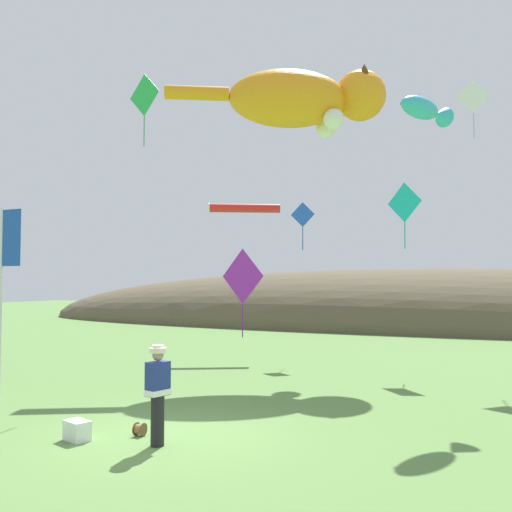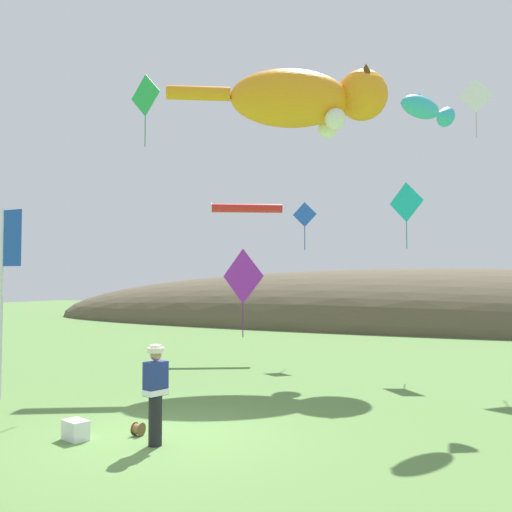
{
  "view_description": "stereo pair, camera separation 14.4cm",
  "coord_description": "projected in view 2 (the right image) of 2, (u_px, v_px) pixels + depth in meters",
  "views": [
    {
      "loc": [
        5.94,
        -9.07,
        2.89
      ],
      "look_at": [
        0.0,
        4.0,
        3.55
      ],
      "focal_mm": 40.0,
      "sensor_mm": 36.0,
      "label": 1
    },
    {
      "loc": [
        6.07,
        -9.01,
        2.89
      ],
      "look_at": [
        0.0,
        4.0,
        3.55
      ],
      "focal_mm": 40.0,
      "sensor_mm": 36.0,
      "label": 2
    }
  ],
  "objects": [
    {
      "name": "distant_hill_ridge",
      "position": [
        446.0,
        328.0,
        36.09
      ],
      "size": [
        59.42,
        14.68,
        7.55
      ],
      "color": "brown",
      "rests_on": "ground"
    },
    {
      "name": "kite_tube_streamer",
      "position": [
        246.0,
        208.0,
        23.7
      ],
      "size": [
        2.8,
        1.8,
        0.44
      ],
      "color": "red"
    },
    {
      "name": "picnic_cooler",
      "position": [
        76.0,
        430.0,
        10.43
      ],
      "size": [
        0.57,
        0.46,
        0.36
      ],
      "color": "white",
      "rests_on": "ground"
    },
    {
      "name": "festival_attendant",
      "position": [
        156.0,
        391.0,
        10.11
      ],
      "size": [
        0.36,
        0.47,
        1.77
      ],
      "color": "black",
      "rests_on": "ground"
    },
    {
      "name": "kite_spool",
      "position": [
        138.0,
        429.0,
        10.72
      ],
      "size": [
        0.17,
        0.25,
        0.25
      ],
      "color": "olive",
      "rests_on": "ground"
    },
    {
      "name": "festival_banner_pole",
      "position": [
        6.0,
        274.0,
        14.1
      ],
      "size": [
        0.66,
        0.08,
        4.73
      ],
      "color": "silver",
      "rests_on": "ground"
    },
    {
      "name": "kite_giant_cat",
      "position": [
        306.0,
        99.0,
        20.73
      ],
      "size": [
        7.24,
        4.72,
        2.45
      ],
      "color": "orange"
    },
    {
      "name": "kite_diamond_teal",
      "position": [
        406.0,
        203.0,
        19.32
      ],
      "size": [
        1.24,
        0.6,
        2.27
      ],
      "color": "#19BFBF"
    },
    {
      "name": "ground_plane",
      "position": [
        165.0,
        438.0,
        10.59
      ],
      "size": [
        120.0,
        120.0,
        0.0
      ],
      "primitive_type": "plane",
      "color": "#5B8442"
    },
    {
      "name": "kite_fish_windsock",
      "position": [
        425.0,
        109.0,
        15.1
      ],
      "size": [
        1.32,
        2.15,
        0.64
      ],
      "color": "#33B2CC"
    },
    {
      "name": "kite_diamond_violet",
      "position": [
        243.0,
        277.0,
        15.37
      ],
      "size": [
        1.43,
        0.45,
        2.39
      ],
      "color": "purple"
    },
    {
      "name": "kite_diamond_blue",
      "position": [
        305.0,
        215.0,
        22.09
      ],
      "size": [
        0.97,
        0.05,
        1.87
      ],
      "color": "blue"
    },
    {
      "name": "kite_diamond_green",
      "position": [
        145.0,
        96.0,
        16.86
      ],
      "size": [
        1.24,
        0.31,
        2.17
      ],
      "color": "green"
    },
    {
      "name": "kite_diamond_white",
      "position": [
        476.0,
        96.0,
        20.27
      ],
      "size": [
        1.18,
        0.23,
        2.1
      ],
      "color": "white"
    }
  ]
}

